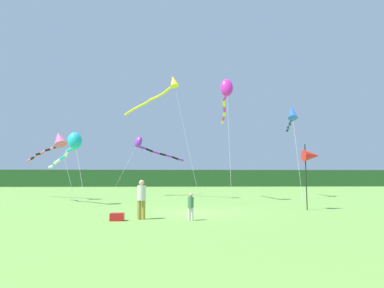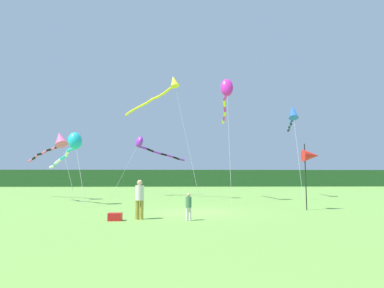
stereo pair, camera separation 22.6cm
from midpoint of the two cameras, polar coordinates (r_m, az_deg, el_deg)
name	(u,v)px [view 2 (the right image)]	position (r m, az deg, el deg)	size (l,w,h in m)	color
ground_plane	(196,212)	(17.08, 1.10, -12.11)	(120.00, 120.00, 0.00)	#6B9E42
distant_treeline	(185,178)	(61.96, -1.15, -6.14)	(108.00, 2.54, 3.19)	#234C23
person_adult	(140,197)	(14.32, -8.92, -9.39)	(0.38, 0.38, 1.71)	olive
person_child	(189,205)	(13.77, -0.15, -10.90)	(0.25, 0.25, 1.16)	silver
cooler_box	(115,217)	(14.17, -13.15, -12.58)	(0.56, 0.39, 0.32)	red
banner_flag_pole	(311,156)	(19.37, 20.80, -2.06)	(0.90, 0.70, 3.72)	black
kite_purple	(145,145)	(31.91, -8.13, -0.22)	(6.80, 4.64, 5.91)	#B2B2B2
kite_blue	(293,113)	(30.94, 17.79, 5.23)	(1.48, 7.00, 8.60)	#B2B2B2
kite_rainbow	(58,141)	(28.51, -22.72, 0.51)	(6.47, 6.09, 5.74)	#B2B2B2
kite_magenta	(226,93)	(25.69, 6.43, 9.15)	(1.03, 8.33, 9.54)	#B2B2B2
kite_cyan	(72,145)	(23.03, -20.44, -0.15)	(4.83, 6.42, 4.93)	#B2B2B2
kite_yellow	(165,89)	(28.04, -4.69, 9.79)	(6.97, 7.25, 10.42)	#B2B2B2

